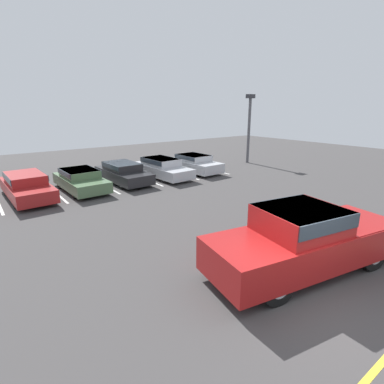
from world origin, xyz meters
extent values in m
plane|color=#423F3F|center=(0.00, 0.00, 0.00)|extent=(60.00, 60.00, 0.00)
cube|color=white|center=(-2.55, 13.15, 0.00)|extent=(0.12, 4.19, 0.01)
cube|color=white|center=(0.09, 13.15, 0.00)|extent=(0.12, 4.19, 0.01)
cube|color=white|center=(2.72, 13.15, 0.00)|extent=(0.12, 4.19, 0.01)
cube|color=white|center=(5.35, 13.15, 0.00)|extent=(0.12, 4.19, 0.01)
cube|color=white|center=(7.98, 13.15, 0.00)|extent=(0.12, 4.19, 0.01)
cube|color=#A51919|center=(1.05, 0.92, 0.74)|extent=(6.00, 2.98, 0.91)
cube|color=#A51919|center=(0.76, 0.97, 1.53)|extent=(2.36, 2.16, 0.68)
cube|color=#2D3842|center=(0.76, 0.97, 1.69)|extent=(2.33, 2.21, 0.37)
cube|color=#A51919|center=(2.82, 0.59, 1.15)|extent=(2.43, 2.25, 0.13)
cube|color=silver|center=(3.79, 0.41, 0.41)|extent=(0.56, 2.02, 0.28)
cylinder|color=black|center=(2.88, 1.40, 0.48)|extent=(1.00, 0.49, 0.95)
cylinder|color=#ADADB2|center=(2.88, 1.40, 0.48)|extent=(0.58, 0.42, 0.52)
cylinder|color=black|center=(2.59, -0.19, 0.48)|extent=(1.00, 0.49, 0.95)
cylinder|color=#ADADB2|center=(2.59, -0.19, 0.48)|extent=(0.58, 0.42, 0.52)
cylinder|color=black|center=(-0.50, 2.02, 0.48)|extent=(1.00, 0.49, 0.95)
cylinder|color=#ADADB2|center=(-0.50, 2.02, 0.48)|extent=(0.58, 0.42, 0.52)
cylinder|color=black|center=(-0.79, 0.44, 0.48)|extent=(1.00, 0.49, 0.95)
cylinder|color=#ADADB2|center=(-0.79, 0.44, 0.48)|extent=(0.58, 0.42, 0.52)
cube|color=maroon|center=(-3.88, 13.11, 0.49)|extent=(1.90, 4.80, 0.61)
cube|color=maroon|center=(-3.89, 13.21, 1.02)|extent=(1.62, 2.52, 0.46)
cube|color=#2D3842|center=(-3.89, 13.21, 1.11)|extent=(1.69, 2.47, 0.28)
cylinder|color=black|center=(-3.08, 11.76, 0.33)|extent=(0.23, 0.67, 0.67)
cylinder|color=#ADADB2|center=(-3.08, 11.76, 0.33)|extent=(0.23, 0.37, 0.37)
cylinder|color=black|center=(-4.59, 11.71, 0.33)|extent=(0.23, 0.67, 0.67)
cylinder|color=#ADADB2|center=(-4.59, 11.71, 0.33)|extent=(0.23, 0.37, 0.37)
cylinder|color=black|center=(-3.18, 14.51, 0.33)|extent=(0.23, 0.67, 0.67)
cylinder|color=#ADADB2|center=(-3.18, 14.51, 0.33)|extent=(0.23, 0.37, 0.37)
cylinder|color=black|center=(-4.68, 14.46, 0.33)|extent=(0.23, 0.67, 0.67)
cylinder|color=#ADADB2|center=(-4.68, 14.46, 0.33)|extent=(0.23, 0.37, 0.37)
cube|color=#4C6B47|center=(-1.30, 12.98, 0.46)|extent=(1.89, 4.33, 0.57)
cube|color=#4C6B47|center=(-1.30, 13.06, 0.96)|extent=(1.62, 2.27, 0.42)
cube|color=#2D3842|center=(-1.30, 13.06, 1.04)|extent=(1.69, 2.22, 0.25)
cylinder|color=black|center=(-0.50, 11.76, 0.32)|extent=(0.23, 0.65, 0.65)
cylinder|color=#ADADB2|center=(-0.50, 11.76, 0.32)|extent=(0.23, 0.36, 0.36)
cylinder|color=black|center=(-2.03, 11.72, 0.32)|extent=(0.23, 0.65, 0.65)
cylinder|color=#ADADB2|center=(-2.03, 11.72, 0.32)|extent=(0.23, 0.36, 0.36)
cylinder|color=black|center=(-0.56, 14.24, 0.32)|extent=(0.23, 0.65, 0.65)
cylinder|color=#ADADB2|center=(-0.56, 14.24, 0.32)|extent=(0.23, 0.36, 0.36)
cylinder|color=black|center=(-2.09, 14.20, 0.32)|extent=(0.23, 0.65, 0.65)
cylinder|color=#ADADB2|center=(-2.09, 14.20, 0.32)|extent=(0.23, 0.36, 0.36)
cube|color=#232326|center=(1.31, 13.30, 0.47)|extent=(1.86, 4.59, 0.58)
cube|color=#232326|center=(1.31, 13.39, 0.98)|extent=(1.59, 2.41, 0.43)
cube|color=#2D3842|center=(1.31, 13.39, 1.06)|extent=(1.66, 2.36, 0.26)
cylinder|color=black|center=(2.09, 12.01, 0.32)|extent=(0.23, 0.65, 0.64)
cylinder|color=#ADADB2|center=(2.09, 12.01, 0.32)|extent=(0.23, 0.36, 0.35)
cylinder|color=black|center=(0.61, 11.96, 0.32)|extent=(0.23, 0.65, 0.64)
cylinder|color=#ADADB2|center=(0.61, 11.96, 0.32)|extent=(0.23, 0.36, 0.35)
cylinder|color=black|center=(2.01, 14.64, 0.32)|extent=(0.23, 0.65, 0.64)
cylinder|color=#ADADB2|center=(2.01, 14.64, 0.32)|extent=(0.23, 0.36, 0.35)
cylinder|color=black|center=(0.53, 14.59, 0.32)|extent=(0.23, 0.65, 0.64)
cylinder|color=#ADADB2|center=(0.53, 14.59, 0.32)|extent=(0.23, 0.36, 0.35)
cube|color=#B7BABF|center=(3.91, 13.12, 0.46)|extent=(1.96, 4.86, 0.59)
cube|color=#B7BABF|center=(3.90, 13.21, 0.99)|extent=(1.64, 2.56, 0.47)
cube|color=#2D3842|center=(3.90, 13.21, 1.09)|extent=(1.71, 2.51, 0.28)
cylinder|color=black|center=(4.72, 11.77, 0.30)|extent=(0.25, 0.61, 0.60)
cylinder|color=#ADADB2|center=(4.72, 11.77, 0.30)|extent=(0.25, 0.34, 0.33)
cylinder|color=black|center=(3.23, 11.70, 0.30)|extent=(0.25, 0.61, 0.60)
cylinder|color=#ADADB2|center=(3.23, 11.70, 0.30)|extent=(0.25, 0.34, 0.33)
cylinder|color=black|center=(4.59, 14.54, 0.30)|extent=(0.25, 0.61, 0.60)
cylinder|color=#ADADB2|center=(4.59, 14.54, 0.30)|extent=(0.25, 0.34, 0.33)
cylinder|color=black|center=(3.10, 14.47, 0.30)|extent=(0.25, 0.61, 0.60)
cylinder|color=#ADADB2|center=(3.10, 14.47, 0.30)|extent=(0.25, 0.34, 0.33)
cube|color=#B7BABF|center=(6.52, 13.10, 0.49)|extent=(1.93, 4.31, 0.63)
cube|color=#B7BABF|center=(6.52, 13.18, 1.00)|extent=(1.65, 2.26, 0.41)
cube|color=#2D3842|center=(6.52, 13.18, 1.09)|extent=(1.72, 2.22, 0.24)
cylinder|color=black|center=(7.34, 11.89, 0.31)|extent=(0.22, 0.63, 0.63)
cylinder|color=#ADADB2|center=(7.34, 11.89, 0.31)|extent=(0.22, 0.35, 0.35)
cylinder|color=black|center=(5.78, 11.84, 0.31)|extent=(0.22, 0.63, 0.63)
cylinder|color=#ADADB2|center=(5.78, 11.84, 0.31)|extent=(0.22, 0.35, 0.35)
cylinder|color=black|center=(7.26, 14.36, 0.31)|extent=(0.22, 0.63, 0.63)
cylinder|color=#ADADB2|center=(7.26, 14.36, 0.31)|extent=(0.22, 0.35, 0.35)
cylinder|color=black|center=(5.70, 14.31, 0.31)|extent=(0.22, 0.63, 0.63)
cylinder|color=#ADADB2|center=(5.70, 14.31, 0.31)|extent=(0.22, 0.35, 0.35)
cylinder|color=#515156|center=(12.20, 13.38, 2.51)|extent=(0.22, 0.22, 5.02)
cube|color=#333338|center=(12.20, 13.38, 5.17)|extent=(0.70, 0.36, 0.30)
camera|label=1|loc=(-5.96, -3.19, 4.42)|focal=28.00mm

